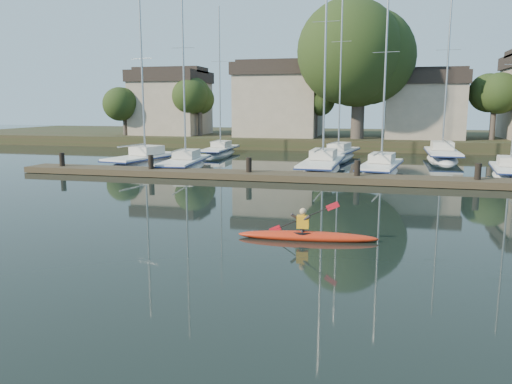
% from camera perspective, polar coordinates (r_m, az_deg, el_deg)
% --- Properties ---
extents(ground, '(160.00, 160.00, 0.00)m').
position_cam_1_polar(ground, '(14.23, -3.51, -6.81)').
color(ground, black).
rests_on(ground, ground).
extents(kayak, '(4.36, 0.97, 1.38)m').
position_cam_1_polar(kayak, '(15.48, 5.79, -4.83)').
color(kayak, '#CC450F').
rests_on(kayak, ground).
extents(dock, '(34.00, 2.00, 1.80)m').
position_cam_1_polar(dock, '(27.58, 5.22, 1.74)').
color(dock, '#4C3D2B').
rests_on(dock, ground).
extents(sailboat_0, '(3.52, 8.23, 12.65)m').
position_cam_1_polar(sailboat_0, '(35.81, -12.70, 2.73)').
color(sailboat_0, white).
rests_on(sailboat_0, ground).
extents(sailboat_1, '(2.83, 8.34, 13.37)m').
position_cam_1_polar(sailboat_1, '(33.45, -8.11, 2.43)').
color(sailboat_1, white).
rests_on(sailboat_1, ground).
extents(sailboat_2, '(2.48, 9.61, 15.83)m').
position_cam_1_polar(sailboat_2, '(32.40, 7.55, 2.18)').
color(sailboat_2, white).
rests_on(sailboat_2, ground).
extents(sailboat_3, '(3.19, 8.00, 12.55)m').
position_cam_1_polar(sailboat_3, '(31.67, 14.01, 1.82)').
color(sailboat_3, white).
rests_on(sailboat_3, ground).
extents(sailboat_4, '(2.71, 6.76, 11.18)m').
position_cam_1_polar(sailboat_4, '(32.74, 26.99, 1.30)').
color(sailboat_4, white).
rests_on(sailboat_4, ground).
extents(sailboat_5, '(2.10, 8.08, 13.30)m').
position_cam_1_polar(sailboat_5, '(43.01, -4.14, 4.16)').
color(sailboat_5, white).
rests_on(sailboat_5, ground).
extents(sailboat_6, '(3.54, 9.81, 15.29)m').
position_cam_1_polar(sailboat_6, '(40.08, 9.27, 3.62)').
color(sailboat_6, white).
rests_on(sailboat_6, ground).
extents(sailboat_7, '(2.46, 8.89, 14.27)m').
position_cam_1_polar(sailboat_7, '(41.25, 20.46, 3.26)').
color(sailboat_7, white).
rests_on(sailboat_7, ground).
extents(shore, '(90.00, 25.25, 12.75)m').
position_cam_1_polar(shore, '(53.35, 11.38, 8.74)').
color(shore, '#273319').
rests_on(shore, ground).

